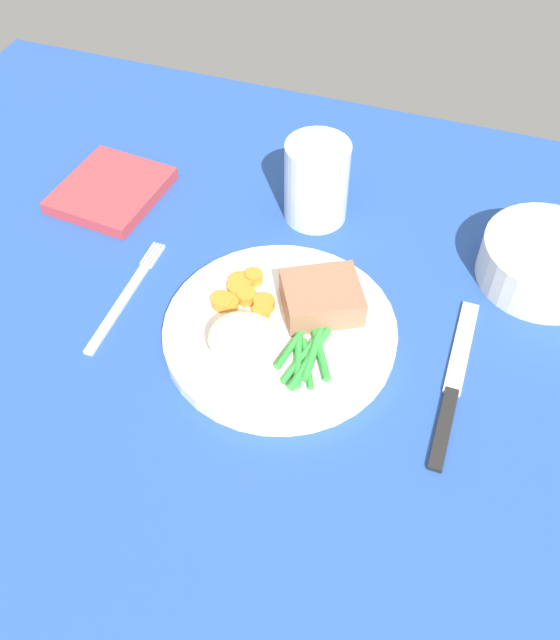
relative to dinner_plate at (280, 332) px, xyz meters
The scene contains 11 objects.
dining_table 2.45cm from the dinner_plate, 57.50° to the right, with size 120.00×90.00×2.00cm.
dinner_plate is the anchor object (origin of this frame).
meat_portion 5.42cm from the dinner_plate, 49.40° to the left, with size 7.68×6.51×3.10cm, color #936047.
mashed_potatoes 5.54cm from the dinner_plate, 116.57° to the right, with size 7.18×6.17×4.15cm, color beige.
carrot_slices 5.53cm from the dinner_plate, 152.55° to the left, with size 6.44×6.26×1.21cm.
green_beans 4.66cm from the dinner_plate, 34.46° to the right, with size 5.66×9.95×0.90cm.
fork 17.32cm from the dinner_plate, behind, with size 1.44×16.60×0.40cm.
knife 17.72cm from the dinner_plate, ahead, with size 1.70×20.50×0.64cm.
water_glass 19.48cm from the dinner_plate, 96.45° to the left, with size 7.39×7.39×9.81cm.
salad_bowl 29.56cm from the dinner_plate, 35.34° to the left, with size 13.74×13.74×4.83cm.
napkin 30.29cm from the dinner_plate, 151.70° to the left, with size 11.38×12.65×1.53cm, color #B2383D.
Camera 1 is at (13.54, -40.56, 57.00)cm, focal length 39.00 mm.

